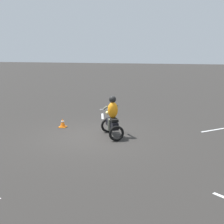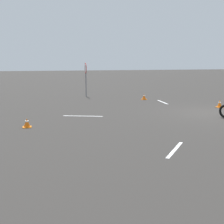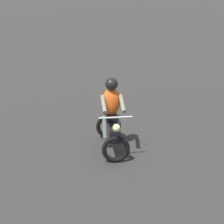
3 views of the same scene
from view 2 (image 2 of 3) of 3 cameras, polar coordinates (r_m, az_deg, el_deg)
ground_plane at (r=15.52m, az=18.82°, el=-0.30°), size 120.00×120.00×0.00m
stop_sign at (r=21.46m, az=-4.84°, el=7.17°), size 0.70×0.08×2.30m
traffic_cone_near_right at (r=20.00m, az=5.88°, el=2.78°), size 0.32×0.32×0.37m
traffic_cone_mid_center at (r=12.13m, az=-15.30°, el=-1.96°), size 0.32×0.32×0.35m
traffic_cone_mid_left at (r=17.55m, az=19.08°, el=1.41°), size 0.32×0.32×0.40m
lane_stripe_e at (r=18.97m, az=9.21°, el=1.82°), size 1.80×0.23×0.01m
lane_stripe_n at (r=14.14m, az=-5.35°, el=-0.73°), size 0.69×1.72×0.01m
lane_stripe_nw at (r=9.07m, az=11.42°, el=-6.75°), size 1.43×1.15×0.01m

